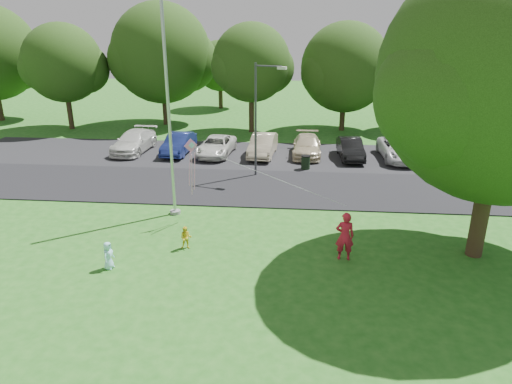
# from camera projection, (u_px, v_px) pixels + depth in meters

# --- Properties ---
(ground) EXTENTS (120.00, 120.00, 0.00)m
(ground) POSITION_uv_depth(u_px,v_px,m) (234.00, 269.00, 16.91)
(ground) COLOR #216219
(ground) RESTS_ON ground
(park_road) EXTENTS (60.00, 6.00, 0.06)m
(park_road) POSITION_uv_depth(u_px,v_px,m) (255.00, 187.00, 25.30)
(park_road) COLOR black
(park_road) RESTS_ON ground
(parking_strip) EXTENTS (42.00, 7.00, 0.06)m
(parking_strip) POSITION_uv_depth(u_px,v_px,m) (264.00, 155.00, 31.37)
(parking_strip) COLOR black
(parking_strip) RESTS_ON ground
(flagpole) EXTENTS (0.50, 0.50, 10.00)m
(flagpole) POSITION_uv_depth(u_px,v_px,m) (170.00, 128.00, 20.42)
(flagpole) COLOR #B7BABF
(flagpole) RESTS_ON ground
(street_lamp) EXTENTS (1.80, 0.67, 6.55)m
(street_lamp) POSITION_uv_depth(u_px,v_px,m) (260.00, 110.00, 25.87)
(street_lamp) COLOR #3F3F44
(street_lamp) RESTS_ON ground
(trash_can) EXTENTS (0.58, 0.58, 0.92)m
(trash_can) POSITION_uv_depth(u_px,v_px,m) (306.00, 163.00, 28.26)
(trash_can) COLOR black
(trash_can) RESTS_ON ground
(big_tree) EXTENTS (9.42, 8.79, 11.19)m
(big_tree) POSITION_uv_depth(u_px,v_px,m) (503.00, 85.00, 15.62)
(big_tree) COLOR #332316
(big_tree) RESTS_ON ground
(tree_row) EXTENTS (64.35, 11.94, 10.88)m
(tree_row) POSITION_uv_depth(u_px,v_px,m) (291.00, 61.00, 37.43)
(tree_row) COLOR #332316
(tree_row) RESTS_ON ground
(horizon_trees) EXTENTS (77.46, 7.20, 7.02)m
(horizon_trees) POSITION_uv_depth(u_px,v_px,m) (317.00, 68.00, 46.72)
(horizon_trees) COLOR #332316
(horizon_trees) RESTS_ON ground
(parked_cars) EXTENTS (20.56, 5.39, 1.45)m
(parked_cars) POSITION_uv_depth(u_px,v_px,m) (263.00, 146.00, 31.07)
(parked_cars) COLOR silver
(parked_cars) RESTS_ON ground
(woman) EXTENTS (0.71, 0.47, 1.94)m
(woman) POSITION_uv_depth(u_px,v_px,m) (345.00, 236.00, 17.32)
(woman) COLOR red
(woman) RESTS_ON ground
(child_yellow) EXTENTS (0.49, 0.39, 0.96)m
(child_yellow) POSITION_uv_depth(u_px,v_px,m) (186.00, 238.00, 18.30)
(child_yellow) COLOR yellow
(child_yellow) RESTS_ON ground
(child_blue) EXTENTS (0.42, 0.57, 1.07)m
(child_blue) POSITION_uv_depth(u_px,v_px,m) (108.00, 255.00, 16.79)
(child_blue) COLOR #A6F2FF
(child_blue) RESTS_ON ground
(kite) EXTENTS (6.76, 3.30, 2.67)m
(kite) POSITION_uv_depth(u_px,v_px,m) (195.00, 156.00, 19.85)
(kite) COLOR pink
(kite) RESTS_ON ground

